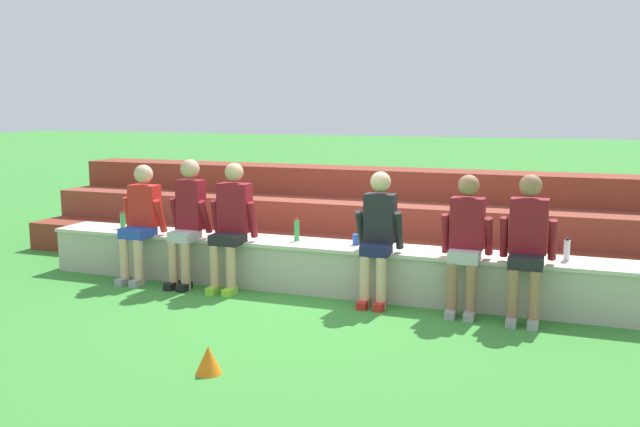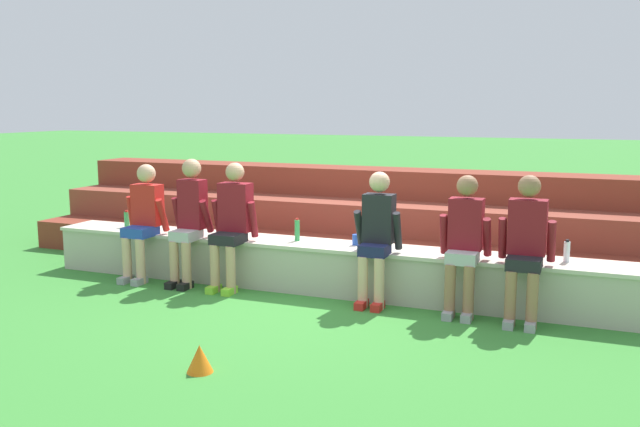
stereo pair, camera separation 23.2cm
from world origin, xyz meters
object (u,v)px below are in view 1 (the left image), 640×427
person_center (231,221)px  person_right_of_center (378,233)px  water_bottle_center_gap (297,230)px  sports_cone (209,360)px  person_rightmost_edge (527,242)px  plastic_cup_middle (356,240)px  person_left_of_center (187,218)px  water_bottle_near_right (123,220)px  water_bottle_near_left (567,250)px  person_far_right (466,239)px  person_far_left (141,218)px

person_center → person_right_of_center: bearing=-0.1°
water_bottle_center_gap → sports_cone: 2.75m
person_rightmost_edge → plastic_cup_middle: bearing=169.2°
person_left_of_center → water_bottle_center_gap: bearing=14.9°
person_left_of_center → water_bottle_near_right: person_left_of_center is taller
water_bottle_near_right → plastic_cup_middle: 3.14m
person_rightmost_edge → water_bottle_center_gap: (-2.59, 0.34, -0.10)m
water_bottle_center_gap → sports_cone: bearing=-83.1°
water_bottle_near_left → person_right_of_center: bearing=-170.2°
person_far_right → water_bottle_near_right: (-4.41, 0.32, -0.11)m
person_center → person_far_right: bearing=-0.1°
person_center → water_bottle_near_right: (-1.73, 0.32, -0.14)m
water_bottle_center_gap → sports_cone: (0.33, -2.67, -0.57)m
person_center → water_bottle_near_left: person_center is taller
person_center → plastic_cup_middle: person_center is taller
person_rightmost_edge → person_far_left: bearing=-179.9°
person_left_of_center → water_bottle_center_gap: (1.25, 0.33, -0.12)m
person_center → water_bottle_center_gap: (0.69, 0.31, -0.11)m
person_far_right → plastic_cup_middle: size_ratio=11.66×
person_center → person_right_of_center: person_center is taller
person_left_of_center → water_bottle_near_left: bearing=4.7°
person_left_of_center → sports_cone: size_ratio=6.60×
water_bottle_near_right → water_bottle_near_left: bearing=0.1°
person_far_left → water_bottle_near_left: 4.88m
person_far_left → water_bottle_near_right: person_far_left is taller
person_rightmost_edge → person_right_of_center: bearing=179.1°
person_right_of_center → sports_cone: bearing=-107.4°
person_right_of_center → water_bottle_near_left: person_right_of_center is taller
water_bottle_near_right → sports_cone: size_ratio=0.97×
person_right_of_center → person_far_right: size_ratio=1.00×
person_far_left → water_bottle_near_right: size_ratio=6.44×
water_bottle_near_left → plastic_cup_middle: bearing=179.8°
person_right_of_center → sports_cone: 2.56m
person_far_right → water_bottle_near_right: 4.43m
person_center → plastic_cup_middle: bearing=13.3°
person_left_of_center → water_bottle_center_gap: 1.30m
person_right_of_center → person_far_right: person_right_of_center is taller
person_rightmost_edge → sports_cone: person_rightmost_edge is taller
plastic_cup_middle → sports_cone: 2.77m
person_center → person_far_right: (2.68, -0.00, -0.02)m
person_center → person_rightmost_edge: size_ratio=1.01×
water_bottle_near_right → water_bottle_center_gap: size_ratio=0.82×
person_center → water_bottle_near_right: person_center is taller
person_left_of_center → sports_cone: bearing=-56.0°
person_right_of_center → water_bottle_center_gap: size_ratio=5.34×
person_rightmost_edge → water_bottle_near_left: person_rightmost_edge is taller
water_bottle_near_right → sports_cone: (2.75, -2.68, -0.54)m
water_bottle_near_right → sports_cone: water_bottle_near_right is taller
water_bottle_near_right → person_far_left: bearing=-33.9°
water_bottle_near_left → plastic_cup_middle: water_bottle_near_left is taller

